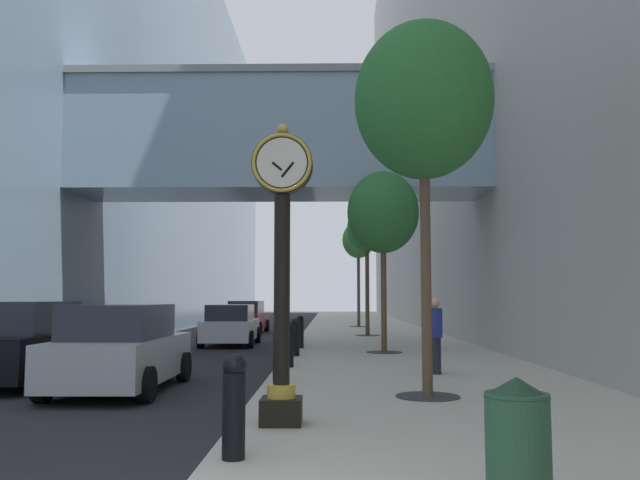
# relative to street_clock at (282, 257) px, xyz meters

# --- Properties ---
(ground_plane) EXTENTS (110.00, 110.00, 0.00)m
(ground_plane) POSITION_rel_street_clock_xyz_m (-0.68, 21.98, -2.38)
(ground_plane) COLOR #262628
(ground_plane) RESTS_ON ground
(sidewalk_right) EXTENTS (6.58, 80.00, 0.14)m
(sidewalk_right) POSITION_rel_street_clock_xyz_m (2.62, 24.98, -2.31)
(sidewalk_right) COLOR beige
(sidewalk_right) RESTS_ON ground
(building_block_left) EXTENTS (23.15, 80.00, 25.93)m
(building_block_left) POSITION_rel_street_clock_xyz_m (-12.33, 24.87, 10.52)
(building_block_left) COLOR slate
(building_block_left) RESTS_ON ground
(building_block_right) EXTENTS (9.00, 80.00, 35.14)m
(building_block_right) POSITION_rel_street_clock_xyz_m (10.41, 24.98, 15.18)
(building_block_right) COLOR #B7B2A8
(building_block_right) RESTS_ON ground
(street_clock) EXTENTS (0.84, 0.55, 4.11)m
(street_clock) POSITION_rel_street_clock_xyz_m (0.00, 0.00, 0.00)
(street_clock) COLOR black
(street_clock) RESTS_ON sidewalk_right
(bollard_nearest) EXTENTS (0.26, 0.26, 1.10)m
(bollard_nearest) POSITION_rel_street_clock_xyz_m (-0.36, -1.88, -1.67)
(bollard_nearest) COLOR black
(bollard_nearest) RESTS_ON sidewalk_right
(bollard_third) EXTENTS (0.26, 0.26, 1.10)m
(bollard_third) POSITION_rel_street_clock_xyz_m (-0.36, 4.15, -1.67)
(bollard_third) COLOR black
(bollard_third) RESTS_ON sidewalk_right
(bollard_fourth) EXTENTS (0.26, 0.26, 1.10)m
(bollard_fourth) POSITION_rel_street_clock_xyz_m (-0.36, 7.16, -1.67)
(bollard_fourth) COLOR black
(bollard_fourth) RESTS_ON sidewalk_right
(bollard_fifth) EXTENTS (0.26, 0.26, 1.10)m
(bollard_fifth) POSITION_rel_street_clock_xyz_m (-0.36, 10.17, -1.67)
(bollard_fifth) COLOR black
(bollard_fifth) RESTS_ON sidewalk_right
(bollard_sixth) EXTENTS (0.26, 0.26, 1.10)m
(bollard_sixth) POSITION_rel_street_clock_xyz_m (-0.36, 13.18, -1.67)
(bollard_sixth) COLOR black
(bollard_sixth) RESTS_ON sidewalk_right
(street_tree_near) EXTENTS (2.46, 2.46, 6.61)m
(street_tree_near) POSITION_rel_street_clock_xyz_m (2.33, 2.45, 2.92)
(street_tree_near) COLOR #333335
(street_tree_near) RESTS_ON sidewalk_right
(street_tree_mid_near) EXTENTS (2.25, 2.25, 5.67)m
(street_tree_mid_near) POSITION_rel_street_clock_xyz_m (2.33, 11.41, 2.10)
(street_tree_mid_near) COLOR #333335
(street_tree_mid_near) RESTS_ON sidewalk_right
(street_tree_mid_far) EXTENTS (1.81, 1.81, 5.88)m
(street_tree_mid_far) POSITION_rel_street_clock_xyz_m (2.33, 20.38, 2.53)
(street_tree_mid_far) COLOR #333335
(street_tree_mid_far) RESTS_ON sidewalk_right
(street_tree_far) EXTENTS (1.89, 1.89, 6.19)m
(street_tree_far) POSITION_rel_street_clock_xyz_m (2.33, 29.34, 2.79)
(street_tree_far) COLOR #333335
(street_tree_far) RESTS_ON sidewalk_right
(trash_bin) EXTENTS (0.53, 0.53, 1.05)m
(trash_bin) POSITION_rel_street_clock_xyz_m (2.18, -3.46, -1.71)
(trash_bin) COLOR #234C33
(trash_bin) RESTS_ON sidewalk_right
(pedestrian_walking) EXTENTS (0.36, 0.47, 1.70)m
(pedestrian_walking) POSITION_rel_street_clock_xyz_m (3.00, 5.80, -1.35)
(pedestrian_walking) COLOR #23232D
(pedestrian_walking) RESTS_ON sidewalk_right
(car_red_near) EXTENTS (2.03, 4.47, 1.66)m
(car_red_near) POSITION_rel_street_clock_xyz_m (-3.69, 25.00, -1.58)
(car_red_near) COLOR #AD191E
(car_red_near) RESTS_ON ground
(car_white_mid) EXTENTS (2.09, 4.37, 1.56)m
(car_white_mid) POSITION_rel_street_clock_xyz_m (-3.18, 16.28, -1.62)
(car_white_mid) COLOR silver
(car_white_mid) RESTS_ON ground
(car_silver_far) EXTENTS (2.06, 4.31, 1.70)m
(car_silver_far) POSITION_rel_street_clock_xyz_m (-3.47, 3.98, -1.56)
(car_silver_far) COLOR #B7BABF
(car_silver_far) RESTS_ON ground
(car_black_trailing) EXTENTS (2.13, 4.68, 1.75)m
(car_black_trailing) POSITION_rel_street_clock_xyz_m (-5.94, 5.17, -1.54)
(car_black_trailing) COLOR black
(car_black_trailing) RESTS_ON ground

